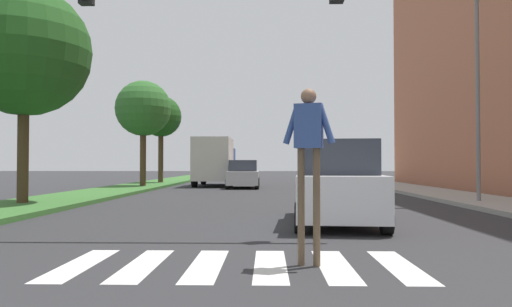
{
  "coord_description": "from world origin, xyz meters",
  "views": [
    {
      "loc": [
        0.41,
        0.07,
        1.42
      ],
      "look_at": [
        0.09,
        13.21,
        1.73
      ],
      "focal_mm": 32.99,
      "sensor_mm": 36.0,
      "label": 1
    }
  ],
  "objects": [
    {
      "name": "street_lamp_right",
      "position": [
        7.72,
        16.72,
        4.59
      ],
      "size": [
        1.02,
        0.24,
        7.5
      ],
      "color": "slate",
      "rests_on": "sidewalk_right"
    },
    {
      "name": "sidewalk_right",
      "position": [
        8.32,
        28.0,
        0.07
      ],
      "size": [
        3.0,
        64.0,
        0.15
      ],
      "primitive_type": "cube",
      "color": "#9E9991",
      "rests_on": "ground_plane"
    },
    {
      "name": "median_strip",
      "position": [
        -7.42,
        28.0,
        0.07
      ],
      "size": [
        3.24,
        64.0,
        0.15
      ],
      "primitive_type": "cube",
      "color": "#386B2D",
      "rests_on": "ground_plane"
    },
    {
      "name": "sedan_midblock",
      "position": [
        -1.03,
        28.28,
        0.78
      ],
      "size": [
        1.92,
        4.09,
        1.67
      ],
      "color": "#B7B7BC",
      "rests_on": "ground_plane"
    },
    {
      "name": "suv_crossing",
      "position": [
        2.08,
        11.49,
        0.93
      ],
      "size": [
        2.28,
        4.73,
        1.97
      ],
      "color": "silver",
      "rests_on": "ground_plane"
    },
    {
      "name": "tree_mid",
      "position": [
        -7.75,
        15.54,
        5.22
      ],
      "size": [
        4.37,
        4.37,
        7.27
      ],
      "color": "#4C3823",
      "rests_on": "median_strip"
    },
    {
      "name": "pedestrian_performer",
      "position": [
        0.99,
        6.68,
        1.66
      ],
      "size": [
        0.74,
        0.33,
        2.49
      ],
      "color": "brown",
      "rests_on": "ground_plane"
    },
    {
      "name": "traffic_light_gantry",
      "position": [
        -3.31,
        9.53,
        4.38
      ],
      "size": [
        9.4,
        0.3,
        6.0
      ],
      "color": "gold",
      "rests_on": "median_strip"
    },
    {
      "name": "ground_plane",
      "position": [
        0.0,
        30.0,
        0.0
      ],
      "size": [
        140.0,
        140.0,
        0.0
      ],
      "primitive_type": "plane",
      "color": "#2D2D30"
    },
    {
      "name": "tree_distant",
      "position": [
        -7.13,
        33.12,
        4.77
      ],
      "size": [
        2.9,
        2.9,
        6.13
      ],
      "color": "#4C3823",
      "rests_on": "median_strip"
    },
    {
      "name": "crosswalk",
      "position": [
        0.0,
        6.69,
        0.0
      ],
      "size": [
        4.95,
        2.2,
        0.01
      ],
      "color": "silver",
      "rests_on": "ground_plane"
    },
    {
      "name": "tree_far",
      "position": [
        -7.01,
        27.91,
        4.74
      ],
      "size": [
        3.3,
        3.3,
        6.27
      ],
      "color": "#4C3823",
      "rests_on": "median_strip"
    },
    {
      "name": "truck_box_delivery",
      "position": [
        -3.07,
        31.11,
        1.63
      ],
      "size": [
        2.4,
        6.2,
        3.1
      ],
      "color": "navy",
      "rests_on": "ground_plane"
    }
  ]
}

